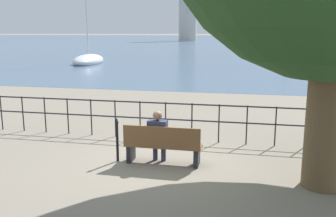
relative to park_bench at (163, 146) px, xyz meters
name	(u,v)px	position (x,y,z in m)	size (l,w,h in m)	color
ground_plane	(163,163)	(0.00, 0.06, -0.43)	(1000.00, 1000.00, 0.00)	gray
harbor_water	(246,39)	(0.00, 160.22, -0.43)	(600.00, 300.00, 0.01)	#47607A
park_bench	(163,146)	(0.00, 0.00, 0.00)	(1.73, 0.45, 0.90)	brown
seated_person_left	(158,134)	(-0.13, 0.08, 0.24)	(0.43, 0.35, 1.21)	#2D3347
promenade_railing	(179,116)	(0.00, 1.93, 0.26)	(13.86, 0.04, 1.05)	black
closed_umbrella	(117,137)	(-1.06, -0.03, 0.14)	(0.09, 0.09, 1.03)	black
sailboat_0	(286,56)	(5.79, 35.56, -0.14)	(3.68, 6.17, 9.51)	black
sailboat_1	(89,60)	(-12.90, 25.01, -0.12)	(2.95, 6.21, 10.79)	silver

